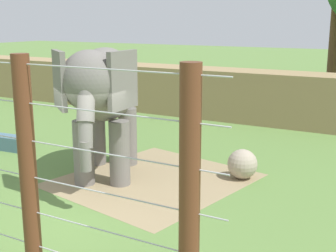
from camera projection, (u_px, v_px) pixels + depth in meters
The scene contains 6 objects.
ground_plane at pixel (69, 212), 9.73m from camera, with size 120.00×120.00×0.00m, color #5B7F3D.
dirt_patch at pixel (154, 180), 11.70m from camera, with size 4.06×4.50×0.01m, color #937F5B.
embankment_wall at pixel (245, 95), 18.55m from camera, with size 36.00×1.80×2.01m, color #997F56.
elephant at pixel (103, 92), 11.38m from camera, with size 3.07×4.18×3.38m.
enrichment_ball at pixel (242, 164), 11.74m from camera, with size 0.77×0.77×0.77m, color tan.
feed_trough at pixel (7, 143), 14.43m from camera, with size 1.44×0.62×0.44m.
Camera 1 is at (6.26, -6.88, 3.98)m, focal length 49.16 mm.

